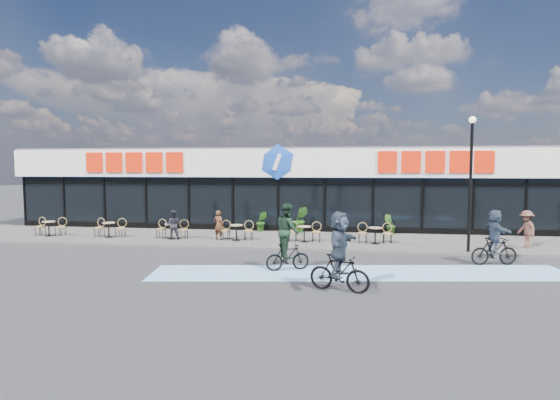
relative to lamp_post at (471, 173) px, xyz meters
name	(u,v)px	position (x,y,z in m)	size (l,w,h in m)	color
ground	(252,260)	(-8.50, -2.30, -3.33)	(120.00, 120.00, 0.00)	#28282B
sidewalk	(271,239)	(-8.50, 2.20, -3.28)	(44.00, 5.00, 0.10)	#58544E
bike_lane	(360,273)	(-4.50, -3.80, -3.32)	(14.00, 2.20, 0.01)	#78AEE2
building	(285,187)	(-8.50, 7.63, -0.99)	(30.60, 6.57, 4.75)	black
lamp_post	(471,173)	(0.00, 0.00, 0.00)	(0.28, 0.28, 5.47)	black
bistro_set_0	(50,227)	(-19.61, 1.47, -2.77)	(1.54, 0.62, 0.90)	tan
bistro_set_1	(110,228)	(-16.41, 1.47, -2.77)	(1.54, 0.62, 0.90)	tan
bistro_set_2	(172,229)	(-13.21, 1.47, -2.77)	(1.54, 0.62, 0.90)	tan
bistro_set_3	(237,230)	(-10.01, 1.47, -2.77)	(1.54, 0.62, 0.90)	tan
bistro_set_4	(304,232)	(-6.82, 1.47, -2.77)	(1.54, 0.62, 0.90)	tan
bistro_set_5	(375,233)	(-3.62, 1.47, -2.77)	(1.54, 0.62, 0.90)	tan
potted_plant_left	(262,221)	(-9.36, 4.42, -2.69)	(0.59, 0.48, 1.08)	#255217
potted_plant_mid	(300,219)	(-7.26, 4.28, -2.54)	(0.75, 0.61, 1.37)	#244E16
potted_plant_right	(390,224)	(-2.67, 4.21, -2.71)	(0.57, 0.46, 1.03)	#244814
patron_left	(219,225)	(-10.90, 1.49, -2.53)	(0.51, 0.33, 1.40)	#4E2C1C
patron_right	(173,225)	(-13.07, 1.26, -2.53)	(0.68, 0.53, 1.40)	black
pedestrian_a	(527,229)	(2.70, 1.26, -2.42)	(1.04, 0.60, 1.60)	brown
cyclist_a	(288,239)	(-6.96, -3.79, -2.24)	(1.58, 1.12, 2.33)	black
cyclist_b	(495,240)	(0.34, -1.96, -2.40)	(1.76, 1.53, 2.03)	black
cyclist_c	(339,254)	(-5.20, -6.09, -2.25)	(1.85, 1.81, 2.31)	black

